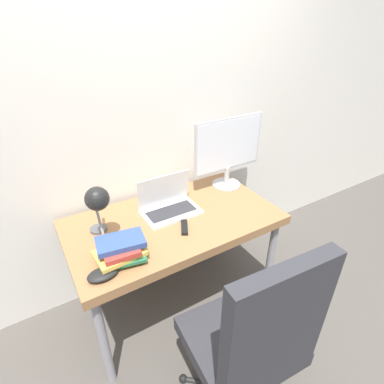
{
  "coord_description": "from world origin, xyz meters",
  "views": [
    {
      "loc": [
        -0.72,
        -1.04,
        1.88
      ],
      "look_at": [
        0.12,
        0.34,
        0.95
      ],
      "focal_mm": 28.0,
      "sensor_mm": 36.0,
      "label": 1
    }
  ],
  "objects_px": {
    "book_stack": "(121,250)",
    "game_controller": "(103,274)",
    "laptop": "(169,205)",
    "office_chair": "(254,338)",
    "monitor": "(228,149)",
    "desk_lamp": "(97,202)"
  },
  "relations": [
    {
      "from": "laptop",
      "to": "game_controller",
      "type": "distance_m",
      "value": 0.66
    },
    {
      "from": "monitor",
      "to": "office_chair",
      "type": "height_order",
      "value": "monitor"
    },
    {
      "from": "laptop",
      "to": "book_stack",
      "type": "relative_size",
      "value": 1.33
    },
    {
      "from": "desk_lamp",
      "to": "game_controller",
      "type": "xyz_separation_m",
      "value": [
        -0.09,
        -0.27,
        -0.25
      ]
    },
    {
      "from": "book_stack",
      "to": "game_controller",
      "type": "distance_m",
      "value": 0.15
    },
    {
      "from": "laptop",
      "to": "office_chair",
      "type": "height_order",
      "value": "office_chair"
    },
    {
      "from": "game_controller",
      "to": "laptop",
      "type": "bearing_deg",
      "value": 32.82
    },
    {
      "from": "monitor",
      "to": "office_chair",
      "type": "relative_size",
      "value": 0.49
    },
    {
      "from": "laptop",
      "to": "office_chair",
      "type": "distance_m",
      "value": 0.95
    },
    {
      "from": "game_controller",
      "to": "office_chair",
      "type": "bearing_deg",
      "value": -48.46
    },
    {
      "from": "book_stack",
      "to": "laptop",
      "type": "bearing_deg",
      "value": 33.45
    },
    {
      "from": "monitor",
      "to": "book_stack",
      "type": "bearing_deg",
      "value": -158.56
    },
    {
      "from": "office_chair",
      "to": "book_stack",
      "type": "xyz_separation_m",
      "value": [
        -0.38,
        0.64,
        0.22
      ]
    },
    {
      "from": "book_stack",
      "to": "game_controller",
      "type": "height_order",
      "value": "book_stack"
    },
    {
      "from": "book_stack",
      "to": "game_controller",
      "type": "relative_size",
      "value": 1.82
    },
    {
      "from": "laptop",
      "to": "desk_lamp",
      "type": "bearing_deg",
      "value": -170.01
    },
    {
      "from": "desk_lamp",
      "to": "book_stack",
      "type": "height_order",
      "value": "desk_lamp"
    },
    {
      "from": "monitor",
      "to": "desk_lamp",
      "type": "height_order",
      "value": "monitor"
    },
    {
      "from": "game_controller",
      "to": "desk_lamp",
      "type": "bearing_deg",
      "value": 71.86
    },
    {
      "from": "office_chair",
      "to": "book_stack",
      "type": "bearing_deg",
      "value": 120.56
    },
    {
      "from": "monitor",
      "to": "game_controller",
      "type": "height_order",
      "value": "monitor"
    },
    {
      "from": "book_stack",
      "to": "office_chair",
      "type": "bearing_deg",
      "value": -59.44
    }
  ]
}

